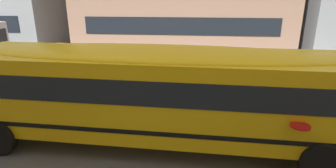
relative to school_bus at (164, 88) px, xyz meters
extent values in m
plane|color=#54514F|center=(-2.19, 1.82, -1.58)|extent=(400.00, 400.00, 0.00)
cube|color=gray|center=(-2.19, 9.33, -1.57)|extent=(120.00, 3.00, 0.01)
cube|color=silver|center=(-2.19, 1.82, -1.57)|extent=(110.00, 0.16, 0.01)
cube|color=yellow|center=(-0.23, 0.01, -0.10)|extent=(10.22, 2.69, 2.03)
cube|color=black|center=(-0.23, 0.01, 0.26)|extent=(9.61, 2.70, 0.59)
cube|color=black|center=(-0.23, 0.01, -0.70)|extent=(10.24, 2.72, 0.11)
ellipsoid|color=yellow|center=(-0.23, 0.01, 0.91)|extent=(9.80, 2.49, 0.33)
cylinder|color=red|center=(2.96, -1.43, -0.20)|extent=(0.42, 0.42, 0.03)
cylinder|color=black|center=(3.66, 1.01, -1.12)|extent=(0.93, 0.29, 0.92)
cylinder|color=black|center=(3.58, -1.29, -1.12)|extent=(0.93, 0.29, 0.92)
cylinder|color=black|center=(-4.03, 1.31, -1.12)|extent=(0.93, 0.29, 0.92)
cube|color=black|center=(-0.20, 10.81, 0.34)|extent=(12.35, 0.04, 1.10)
camera|label=1|loc=(0.77, -6.68, 2.39)|focal=29.26mm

